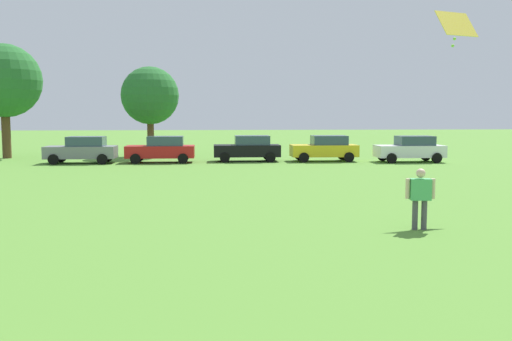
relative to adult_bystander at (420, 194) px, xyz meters
name	(u,v)px	position (x,y,z in m)	size (l,w,h in m)	color
ground_plane	(170,169)	(-7.78, 17.10, -0.97)	(160.00, 160.00, 0.00)	#568C33
adult_bystander	(420,194)	(0.00, 0.00, 0.00)	(0.77, 0.36, 1.63)	#4C4C51
kite	(456,25)	(2.36, 3.41, 4.91)	(1.45, 1.01, 1.16)	yellow
parked_car_gray_0	(82,150)	(-13.51, 21.44, -0.11)	(4.30, 2.02, 1.68)	slate
parked_car_red_1	(162,149)	(-8.59, 21.55, -0.11)	(4.30, 2.02, 1.68)	red
parked_car_black_2	(248,148)	(-3.04, 22.07, -0.11)	(4.30, 2.02, 1.68)	black
parked_car_yellow_3	(325,148)	(1.99, 21.72, -0.11)	(4.30, 2.02, 1.68)	yellow
parked_car_white_4	(411,149)	(7.36, 20.67, -0.11)	(4.30, 2.02, 1.68)	white
tree_center	(4,81)	(-19.73, 26.10, 4.40)	(5.10, 5.10, 7.94)	brown
tree_far_right	(150,96)	(-9.85, 27.09, 3.44)	(4.19, 4.19, 6.52)	brown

